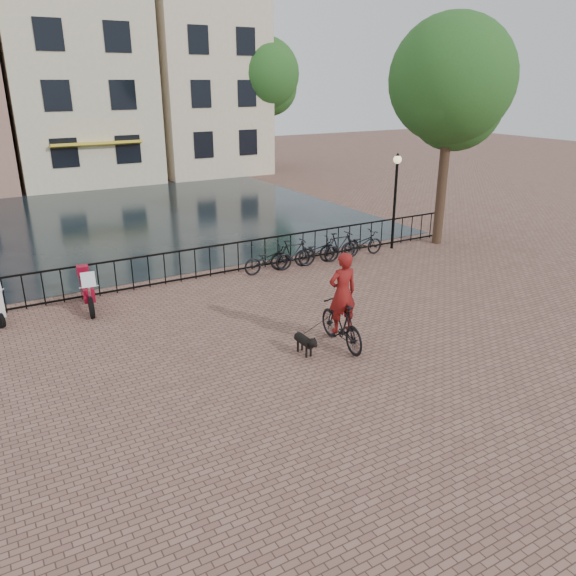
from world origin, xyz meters
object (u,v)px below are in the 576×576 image
dog (304,343)px  motorcycle (87,286)px  lamp_post (396,185)px  cyclist (342,306)px

dog → motorcycle: 6.53m
dog → motorcycle: size_ratio=0.43×
dog → lamp_post: bearing=36.2°
lamp_post → cyclist: bearing=-137.8°
lamp_post → cyclist: 8.83m
lamp_post → motorcycle: (-11.18, -0.45, -1.71)m
lamp_post → dog: bearing=-142.1°
cyclist → lamp_post: bearing=-132.6°
lamp_post → dog: 9.68m
cyclist → motorcycle: (-4.71, 5.41, -0.36)m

